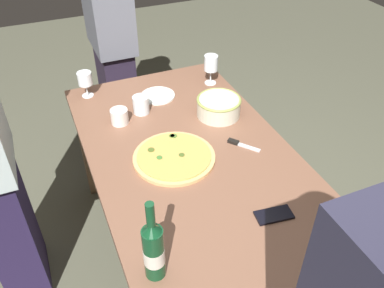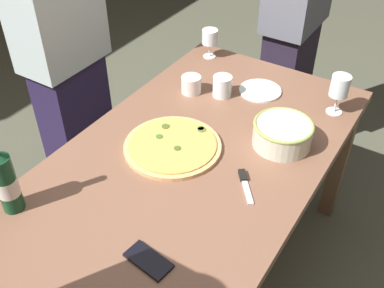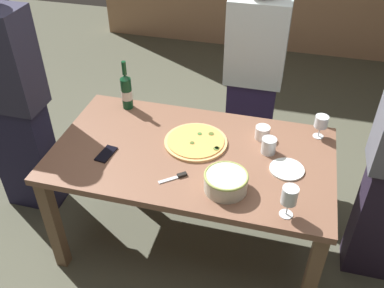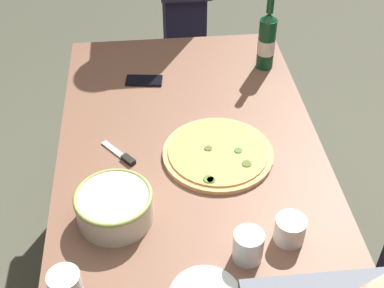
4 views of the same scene
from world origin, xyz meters
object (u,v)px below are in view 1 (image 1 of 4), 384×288
Objects in this scene: side_plate at (158,96)px; pizza_knife at (239,144)px; person_host at (112,43)px; dining_table at (192,169)px; pizza at (174,157)px; wine_bottle at (154,250)px; cell_phone at (274,215)px; cup_ceramic at (119,116)px; serving_bowl at (219,106)px; wine_glass_near_pizza at (211,64)px; wine_glass_by_bottle at (85,80)px; cup_amber at (141,105)px.

pizza_knife is at bearing -159.35° from side_plate.
side_plate is 0.12× the size of person_host.
pizza is at bearing 92.48° from dining_table.
wine_bottle reaches higher than side_plate.
wine_bottle is 2.30× the size of cell_phone.
pizza is at bearing -157.98° from cup_ceramic.
pizza_knife is (-0.02, -0.32, -0.00)m from pizza.
dining_table is 0.25m from pizza_knife.
serving_bowl is 0.38m from side_plate.
dining_table is 0.46m from cup_ceramic.
pizza is 0.72m from wine_glass_near_pizza.
pizza_knife is at bearing -49.19° from wine_bottle.
cup_ceramic reaches higher than pizza.
person_host is (1.15, 0.08, 0.17)m from dining_table.
pizza is at bearing 142.07° from wine_glass_near_pizza.
side_plate is at bearing -113.80° from wine_glass_by_bottle.
side_plate is 0.60m from pizza_knife.
wine_bottle reaches higher than pizza.
wine_bottle is 2.36× the size of pizza_knife.
side_plate is at bearing -165.42° from cell_phone.
wine_bottle is 1.70m from person_host.
dining_table is 4.83× the size of wine_bottle.
wine_glass_by_bottle is 1.02× the size of pizza_knife.
side_plate is 1.01m from cell_phone.
wine_glass_near_pizza is 1.98× the size of cup_ceramic.
cup_ceramic is (-0.19, 0.59, -0.09)m from wine_glass_near_pizza.
wine_glass_near_pizza is at bearing 32.18° from person_host.
wine_bottle reaches higher than cup_ceramic.
wine_glass_near_pizza reaches higher than pizza_knife.
wine_bottle reaches higher than wine_glass_near_pizza.
dining_table is 0.14m from pizza.
wine_bottle is 0.98m from cup_amber.
cup_amber is (0.95, -0.24, -0.08)m from wine_bottle.
serving_bowl is 0.74m from wine_glass_by_bottle.
dining_table is at bearing 177.85° from side_plate.
cup_ceramic is at bearing 122.97° from side_plate.
person_host is at bearing 9.23° from side_plate.
person_host is (1.17, 0.31, 0.07)m from pizza_knife.
cup_ceramic is at bearing 50.09° from pizza_knife.
serving_bowl is 0.27m from pizza_knife.
wine_bottle is 1.22m from wine_glass_by_bottle.
dining_table is 0.80m from wine_glass_by_bottle.
cup_amber is (0.42, 0.11, 0.14)m from dining_table.
wine_glass_near_pizza is 0.49m from cup_amber.
wine_bottle is at bearing -13.24° from person_host.
side_plate and cell_phone have the same top height.
wine_bottle is (-0.53, 0.35, 0.22)m from dining_table.
cup_ceramic is 0.80m from person_host.
cell_phone is (-1.16, -0.48, -0.10)m from wine_glass_by_bottle.
pizza_knife is (0.51, -0.59, -0.12)m from wine_bottle.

